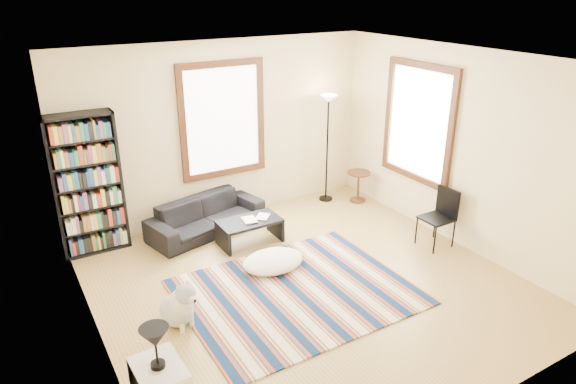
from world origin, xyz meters
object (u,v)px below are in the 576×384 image
folding_chair (436,219)px  side_table (358,187)px  sofa (206,216)px  floor_cushion (273,261)px  dog (176,301)px  bookshelf (87,185)px  coffee_table (250,231)px  floor_lamp (327,149)px

folding_chair → side_table: bearing=87.6°
sofa → floor_cushion: sofa is taller
sofa → floor_cushion: 1.52m
sofa → dog: dog is taller
folding_chair → dog: 3.86m
bookshelf → coffee_table: (1.99, -0.92, -0.82)m
floor_cushion → dog: 1.60m
floor_lamp → folding_chair: 2.29m
floor_cushion → side_table: size_ratio=1.57×
sofa → dog: 2.28m
floor_lamp → dog: bearing=-149.2°
bookshelf → floor_lamp: bookshelf is taller
folding_chair → dog: size_ratio=1.49×
bookshelf → side_table: size_ratio=3.70×
sofa → folding_chair: size_ratio=2.09×
floor_cushion → dog: bearing=-162.0°
sofa → floor_lamp: floor_lamp is taller
sofa → coffee_table: (0.41, -0.65, -0.08)m
coffee_table → folding_chair: folding_chair is taller
sofa → dog: (-1.17, -1.96, 0.03)m
floor_cushion → floor_lamp: size_ratio=0.46×
side_table → floor_cushion: bearing=-152.8°
sofa → floor_lamp: size_ratio=0.97×
sofa → floor_lamp: (2.29, 0.10, 0.67)m
folding_chair → dog: bearing=177.0°
bookshelf → floor_cushion: (1.92, -1.74, -0.89)m
sofa → floor_cushion: (0.35, -1.47, -0.16)m
coffee_table → folding_chair: (2.27, -1.45, 0.25)m
sofa → bookshelf: bearing=156.8°
side_table → folding_chair: (-0.05, -1.86, 0.16)m
floor_cushion → folding_chair: size_ratio=0.99×
floor_cushion → dog: size_ratio=1.47×
sofa → coffee_table: sofa is taller
coffee_table → dog: dog is taller
floor_lamp → dog: floor_lamp is taller
bookshelf → dog: (0.41, -2.23, -0.71)m
floor_cushion → side_table: (2.39, 1.23, 0.16)m
floor_lamp → sofa: bearing=-177.5°
bookshelf → side_table: (4.31, -0.51, -0.73)m
dog → floor_lamp: bearing=12.7°
side_table → floor_lamp: bearing=142.3°
coffee_table → dog: bearing=-140.3°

